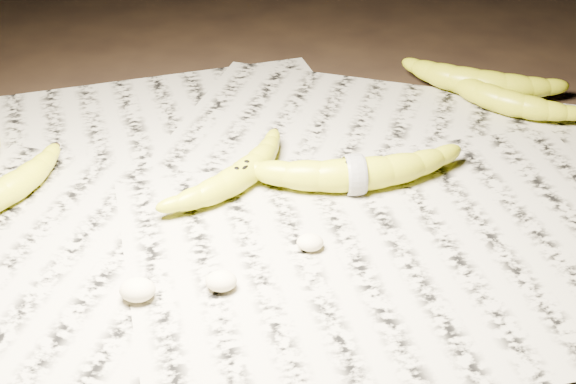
{
  "coord_description": "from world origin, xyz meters",
  "views": [
    {
      "loc": [
        0.03,
        -0.69,
        0.5
      ],
      "look_at": [
        0.0,
        -0.01,
        0.05
      ],
      "focal_mm": 50.0,
      "sensor_mm": 36.0,
      "label": 1
    }
  ],
  "objects_px": {
    "banana_center": "(240,173)",
    "banana_left_b": "(3,190)",
    "banana_upper_b": "(479,81)",
    "banana_taped": "(355,172)",
    "banana_upper_a": "(501,98)"
  },
  "relations": [
    {
      "from": "banana_left_b",
      "to": "banana_center",
      "type": "height_order",
      "value": "same"
    },
    {
      "from": "banana_upper_b",
      "to": "banana_upper_a",
      "type": "bearing_deg",
      "value": -44.74
    },
    {
      "from": "banana_left_b",
      "to": "banana_upper_b",
      "type": "bearing_deg",
      "value": -29.99
    },
    {
      "from": "banana_taped",
      "to": "banana_upper_b",
      "type": "height_order",
      "value": "same"
    },
    {
      "from": "banana_left_b",
      "to": "banana_taped",
      "type": "bearing_deg",
      "value": -50.25
    },
    {
      "from": "banana_center",
      "to": "banana_taped",
      "type": "xyz_separation_m",
      "value": [
        0.13,
        0.0,
        0.0
      ]
    },
    {
      "from": "banana_center",
      "to": "banana_upper_a",
      "type": "xyz_separation_m",
      "value": [
        0.33,
        0.2,
        0.0
      ]
    },
    {
      "from": "banana_center",
      "to": "banana_upper_b",
      "type": "distance_m",
      "value": 0.39
    },
    {
      "from": "banana_left_b",
      "to": "banana_center",
      "type": "relative_size",
      "value": 0.96
    },
    {
      "from": "banana_center",
      "to": "banana_taped",
      "type": "relative_size",
      "value": 0.77
    },
    {
      "from": "banana_center",
      "to": "banana_upper_a",
      "type": "relative_size",
      "value": 1.01
    },
    {
      "from": "banana_left_b",
      "to": "banana_upper_b",
      "type": "relative_size",
      "value": 0.89
    },
    {
      "from": "banana_left_b",
      "to": "banana_upper_b",
      "type": "xyz_separation_m",
      "value": [
        0.56,
        0.29,
        0.0
      ]
    },
    {
      "from": "banana_center",
      "to": "banana_left_b",
      "type": "bearing_deg",
      "value": 134.29
    },
    {
      "from": "banana_left_b",
      "to": "banana_taped",
      "type": "distance_m",
      "value": 0.39
    }
  ]
}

